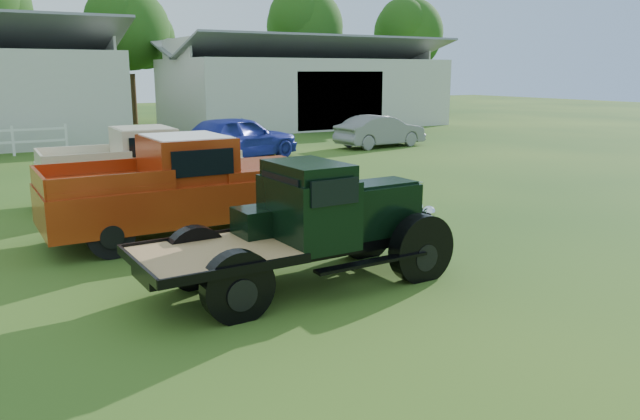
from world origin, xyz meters
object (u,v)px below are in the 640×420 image
white_pickup (141,165)px  misc_car_blue (237,137)px  vintage_flatbed (303,225)px  red_pickup (183,186)px  misc_car_grey (380,131)px

white_pickup → misc_car_blue: 7.94m
vintage_flatbed → misc_car_blue: bearing=69.4°
vintage_flatbed → misc_car_blue: vintage_flatbed is taller
red_pickup → white_pickup: size_ratio=1.11×
red_pickup → misc_car_blue: red_pickup is taller
vintage_flatbed → red_pickup: 3.99m
misc_car_blue → misc_car_grey: size_ratio=1.17×
vintage_flatbed → misc_car_grey: (11.86, 14.48, -0.28)m
misc_car_blue → misc_car_grey: (7.13, 0.64, -0.15)m
misc_car_grey → white_pickup: bearing=112.8°
vintage_flatbed → white_pickup: bearing=91.7°
red_pickup → white_pickup: bearing=87.3°
vintage_flatbed → white_pickup: 7.85m
white_pickup → vintage_flatbed: bearing=-85.3°
white_pickup → misc_car_grey: size_ratio=1.20×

